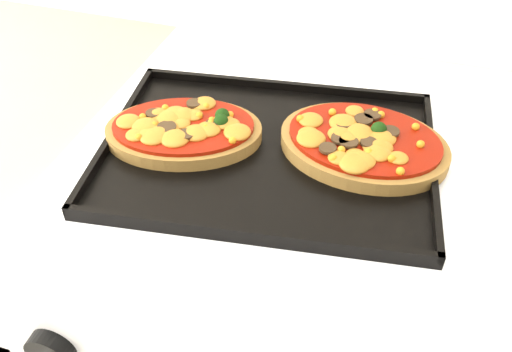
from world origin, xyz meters
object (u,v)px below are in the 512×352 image
at_px(baking_tray, 268,151).
at_px(pizza_right, 364,142).
at_px(pizza_left, 184,129).
at_px(stove, 285,343).

bearing_deg(baking_tray, pizza_right, 10.19).
relative_size(pizza_left, pizza_right, 0.95).
distance_m(stove, baking_tray, 0.47).
bearing_deg(baking_tray, stove, 31.57).
distance_m(stove, pizza_right, 0.49).
bearing_deg(pizza_left, pizza_right, 10.65).
bearing_deg(stove, pizza_left, -167.73).
bearing_deg(pizza_right, pizza_left, -169.35).
bearing_deg(pizza_right, stove, -172.15).
height_order(baking_tray, pizza_right, pizza_right).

